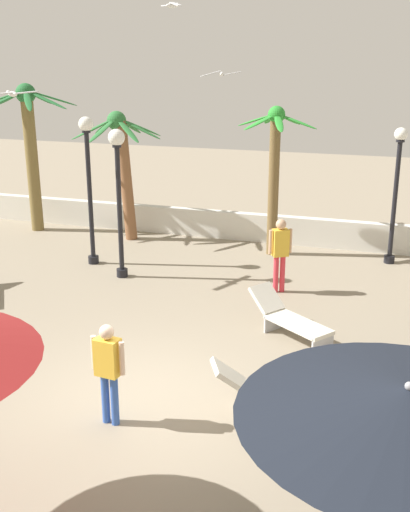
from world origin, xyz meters
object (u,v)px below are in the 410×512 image
at_px(guest_1, 280,248).
at_px(lamp_post_2, 89,174).
at_px(lamp_post_1, 118,183).
at_px(seagull_0, 12,94).
at_px(palm_tree_0, 122,158).
at_px(palm_tree_2, 30,139).
at_px(lamp_post_0, 396,186).
at_px(lounge_chair_2, 272,386).
at_px(lounge_chair_1, 289,318).
at_px(palm_tree_1, 274,162).
at_px(seagull_1, 221,74).
at_px(seagull_2, 172,5).
at_px(guest_0, 108,365).
at_px(patio_umbrella_1, 407,405).

bearing_deg(guest_1, lamp_post_2, 174.00).
bearing_deg(lamp_post_1, seagull_0, -160.22).
distance_m(palm_tree_0, seagull_0, 4.54).
bearing_deg(palm_tree_2, guest_1, -19.69).
xyz_separation_m(palm_tree_2, lamp_post_0, (10.84, 0.03, -0.78)).
bearing_deg(palm_tree_2, lounge_chair_2, -40.64).
height_order(palm_tree_0, lounge_chair_1, palm_tree_0).
xyz_separation_m(palm_tree_1, lounge_chair_1, (1.51, -5.26, -2.18)).
relative_size(lamp_post_2, seagull_1, 3.19).
bearing_deg(palm_tree_1, palm_tree_0, 178.31).
distance_m(lounge_chair_2, seagull_2, 11.18).
bearing_deg(seagull_0, lounge_chair_1, -11.51).
relative_size(lamp_post_0, seagull_2, 4.12).
relative_size(lamp_post_0, guest_0, 2.24).
bearing_deg(seagull_1, seagull_2, -98.96).
bearing_deg(palm_tree_1, lounge_chair_2, -77.45).
relative_size(patio_umbrella_1, lounge_chair_2, 1.59).
distance_m(palm_tree_0, lounge_chair_1, 8.38).
bearing_deg(palm_tree_2, seagull_0, -59.84).
relative_size(patio_umbrella_1, lamp_post_2, 0.80).
bearing_deg(lamp_post_1, palm_tree_0, 114.04).
bearing_deg(seagull_0, palm_tree_1, 35.88).
height_order(patio_umbrella_1, palm_tree_2, palm_tree_2).
relative_size(palm_tree_2, seagull_2, 5.22).
xyz_separation_m(lounge_chair_2, seagull_1, (-4.22, 11.01, 4.37)).
bearing_deg(palm_tree_2, patio_umbrella_1, -45.32).
height_order(palm_tree_2, guest_0, palm_tree_2).
xyz_separation_m(palm_tree_0, lounge_chair_2, (6.34, -8.08, -2.06)).
distance_m(lamp_post_2, lounge_chair_2, 8.52).
relative_size(guest_0, seagull_1, 1.32).
bearing_deg(seagull_1, palm_tree_0, -125.88).
height_order(palm_tree_0, seagull_0, seagull_0).
relative_size(lamp_post_2, guest_1, 2.20).
xyz_separation_m(palm_tree_1, palm_tree_2, (-7.67, 0.15, 0.30)).
bearing_deg(lamp_post_1, guest_0, -65.87).
distance_m(palm_tree_0, palm_tree_1, 4.57).
bearing_deg(lamp_post_0, seagull_1, 152.90).
height_order(guest_1, seagull_1, seagull_1).
distance_m(lamp_post_0, seagull_2, 7.56).
bearing_deg(lamp_post_1, lounge_chair_2, -44.84).
xyz_separation_m(palm_tree_2, guest_1, (8.48, -3.03, -1.80)).
bearing_deg(seagull_2, guest_0, -74.92).
bearing_deg(lounge_chair_2, seagull_1, 110.97).
distance_m(lamp_post_0, guest_1, 4.00).
bearing_deg(palm_tree_0, lounge_chair_1, -41.56).
bearing_deg(lamp_post_0, guest_0, -111.24).
bearing_deg(guest_1, guest_0, -101.33).
xyz_separation_m(patio_umbrella_1, lounge_chair_1, (-2.14, 6.04, -1.94)).
height_order(guest_1, seagull_2, seagull_2).
distance_m(lamp_post_0, lamp_post_1, 7.11).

